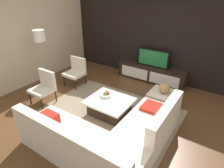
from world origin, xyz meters
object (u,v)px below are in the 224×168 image
media_console (151,74)px  fruit_bowl (106,94)px  coffee_table (110,106)px  decorative_ball (165,88)px  sectional_couch (108,137)px  accent_chair_far (76,70)px  floor_lamp (40,39)px  accent_chair_near (44,85)px  television (153,58)px  ottoman (163,100)px

media_console → fruit_bowl: (-0.27, -2.20, 0.18)m
coffee_table → decorative_ball: (0.97, 1.03, 0.34)m
sectional_couch → fruit_bowl: sectional_couch is taller
fruit_bowl → decorative_ball: size_ratio=1.00×
media_console → accent_chair_far: size_ratio=2.55×
decorative_ball → floor_lamp: bearing=-165.6°
sectional_couch → decorative_ball: (0.35, 2.00, 0.25)m
fruit_bowl → decorative_ball: bearing=38.8°
sectional_couch → coffee_table: bearing=122.5°
accent_chair_near → fruit_bowl: bearing=11.2°
television → decorative_ball: television is taller
television → accent_chair_near: size_ratio=1.20×
media_console → ottoman: 1.54m
television → floor_lamp: floor_lamp is taller
sectional_couch → ottoman: sectional_couch is taller
sectional_couch → coffee_table: sectional_couch is taller
media_console → accent_chair_near: 3.35m
accent_chair_far → decorative_ball: size_ratio=3.10×
fruit_bowl → accent_chair_far: size_ratio=0.32×
television → accent_chair_near: 3.36m
media_console → fruit_bowl: 2.22m
accent_chair_near → decorative_ball: bearing=19.7°
floor_lamp → fruit_bowl: bearing=-0.9°
decorative_ball → accent_chair_near: bearing=-150.9°
accent_chair_near → sectional_couch: bearing=-21.0°
ottoman → accent_chair_near: bearing=-150.9°
sectional_couch → ottoman: bearing=80.0°
television → fruit_bowl: television is taller
decorative_ball → coffee_table: bearing=-133.5°
media_console → decorative_ball: size_ratio=7.91×
accent_chair_near → decorative_ball: accent_chair_near is taller
media_console → sectional_couch: sectional_couch is taller
accent_chair_near → ottoman: bearing=19.7°
sectional_couch → floor_lamp: 3.51m
media_console → fruit_bowl: bearing=-97.1°
media_console → television: bearing=90.0°
ottoman → accent_chair_far: (-2.75, -0.28, 0.29)m
coffee_table → fruit_bowl: (-0.17, 0.10, 0.23)m
decorative_ball → television: bearing=124.6°
television → fruit_bowl: (-0.27, -2.20, -0.35)m
coffee_table → accent_chair_far: accent_chair_far is taller
decorative_ball → sectional_couch: bearing=-100.0°
fruit_bowl → accent_chair_far: accent_chair_far is taller
sectional_couch → accent_chair_far: accent_chair_far is taller
decorative_ball → accent_chair_far: bearing=-174.2°
fruit_bowl → accent_chair_far: bearing=158.0°
television → floor_lamp: size_ratio=0.60×
accent_chair_near → ottoman: 3.13m
coffee_table → fruit_bowl: 0.31m
coffee_table → accent_chair_near: accent_chair_near is taller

